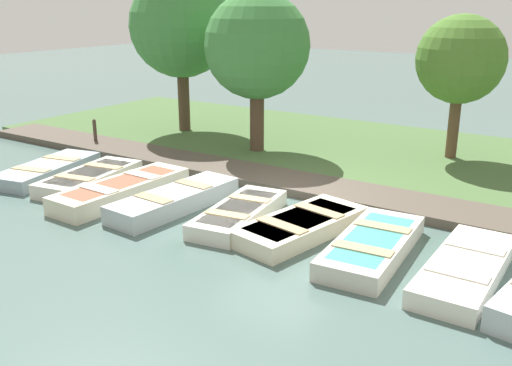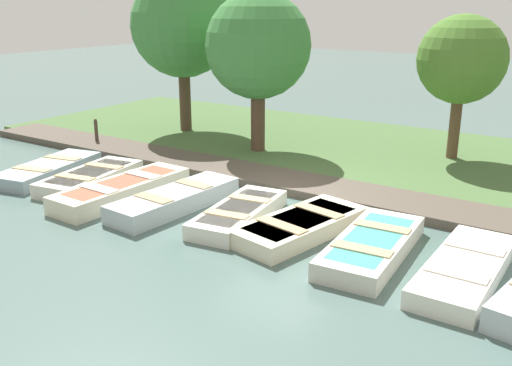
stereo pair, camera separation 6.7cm
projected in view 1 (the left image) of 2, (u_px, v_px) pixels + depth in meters
ground_plane at (276, 201)px, 13.17m from camera, size 80.00×80.00×0.00m
shore_bank at (363, 152)px, 17.13m from camera, size 8.00×24.00×0.17m
dock_walkway at (301, 184)px, 14.06m from camera, size 1.50×22.75×0.20m
rowboat_0 at (47, 170)px, 15.02m from camera, size 3.21×1.74×0.36m
rowboat_1 at (90, 178)px, 14.26m from camera, size 3.02×1.61×0.38m
rowboat_2 at (122, 190)px, 13.28m from camera, size 3.51×1.18×0.44m
rowboat_3 at (175, 199)px, 12.64m from camera, size 3.32×1.23×0.43m
rowboat_4 at (239, 213)px, 11.93m from camera, size 2.91×1.40×0.35m
rowboat_5 at (301, 225)px, 11.28m from camera, size 3.14×1.77×0.36m
rowboat_6 at (372, 246)px, 10.32m from camera, size 3.10×1.37×0.37m
rowboat_7 at (466, 269)px, 9.47m from camera, size 3.13×1.07×0.35m
mooring_post_near at (95, 133)px, 17.92m from camera, size 0.11×0.11×0.90m
park_tree_far_left at (181, 26)px, 18.65m from camera, size 3.37×3.37×5.34m
park_tree_left at (257, 47)px, 16.14m from camera, size 3.02×3.02×4.73m
park_tree_center at (461, 60)px, 15.43m from camera, size 2.40×2.40×4.11m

